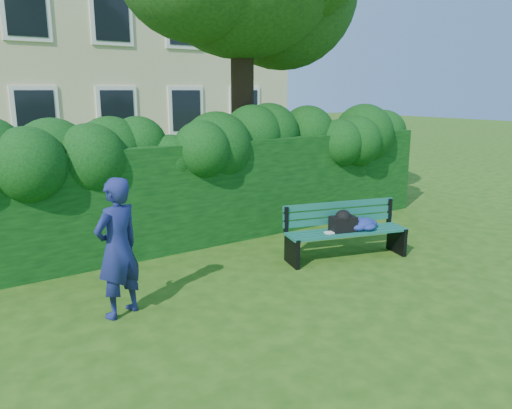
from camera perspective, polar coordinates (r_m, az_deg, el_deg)
ground at (r=7.51m, az=2.64°, el=-7.93°), size 80.00×80.00×0.00m
hedge at (r=9.04m, az=-5.79°, el=1.56°), size 10.00×1.00×1.80m
park_bench at (r=8.21m, az=10.54°, el=-2.63°), size 2.07×1.09×0.89m
man_reading at (r=6.14m, az=-15.54°, el=-4.81°), size 0.73×0.61×1.70m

